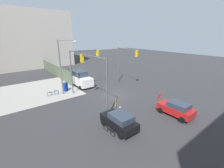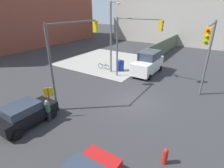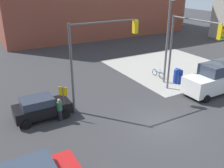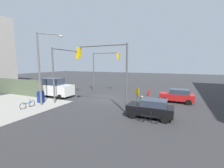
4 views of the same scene
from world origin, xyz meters
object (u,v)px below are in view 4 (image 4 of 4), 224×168
pedestrian_crossing (142,104)px  traffic_signal_nw_corner (106,64)px  traffic_signal_ne_corner (64,64)px  hatchback_red (177,95)px  mailbox_blue (41,96)px  bicycle_leaning_on_fence (28,105)px  bicycle_at_crosswalk (148,118)px  street_lamp_corner (43,63)px  van_white_delivery (54,88)px  traffic_signal_se_corner (103,64)px  fire_hydrant (149,93)px  coupe_black (151,108)px

pedestrian_crossing → traffic_signal_nw_corner: bearing=122.2°
traffic_signal_ne_corner → hatchback_red: 14.55m
traffic_signal_nw_corner → hatchback_red: 9.84m
mailbox_blue → bicycle_leaning_on_fence: (-0.60, 2.20, -0.42)m
mailbox_blue → bicycle_at_crosswalk: 13.05m
traffic_signal_ne_corner → bicycle_leaning_on_fence: size_ratio=3.71×
traffic_signal_ne_corner → street_lamp_corner: bearing=80.8°
pedestrian_crossing → bicycle_leaning_on_fence: 11.91m
traffic_signal_nw_corner → traffic_signal_ne_corner: (6.86, -1.90, -0.04)m
bicycle_leaning_on_fence → bicycle_at_crosswalk: 12.46m
traffic_signal_nw_corner → pedestrian_crossing: 5.16m
hatchback_red → pedestrian_crossing: pedestrian_crossing is taller
traffic_signal_ne_corner → bicycle_leaning_on_fence: traffic_signal_ne_corner is taller
mailbox_blue → van_white_delivery: size_ratio=0.26×
bicycle_at_crosswalk → traffic_signal_se_corner: bearing=-48.0°
street_lamp_corner → fire_hydrant: size_ratio=8.51×
traffic_signal_ne_corner → pedestrian_crossing: (-10.30, 1.20, -3.75)m
traffic_signal_nw_corner → street_lamp_corner: 7.40m
traffic_signal_se_corner → hatchback_red: size_ratio=1.71×
traffic_signal_se_corner → traffic_signal_ne_corner: size_ratio=1.00×
traffic_signal_ne_corner → fire_hydrant: traffic_signal_ne_corner is taller
pedestrian_crossing → traffic_signal_ne_corner: bearing=104.0°
traffic_signal_nw_corner → mailbox_blue: bearing=3.3°
fire_hydrant → bicycle_at_crosswalk: (-1.80, 10.20, -0.14)m
traffic_signal_se_corner → bicycle_at_crosswalk: 14.76m
traffic_signal_se_corner → pedestrian_crossing: bearing=135.5°
traffic_signal_se_corner → fire_hydrant: (-7.66, 0.30, -4.11)m
fire_hydrant → bicycle_at_crosswalk: bicycle_at_crosswalk is taller
traffic_signal_ne_corner → fire_hydrant: (-9.50, -6.80, -4.12)m
street_lamp_corner → coupe_black: bearing=-176.4°
bicycle_leaning_on_fence → coupe_black: bearing=-168.9°
traffic_signal_nw_corner → bicycle_at_crosswalk: bearing=161.4°
traffic_signal_se_corner → van_white_delivery: bearing=54.0°
coupe_black → hatchback_red: (-1.99, -6.64, -0.00)m
bicycle_at_crosswalk → hatchback_red: bearing=-104.4°
fire_hydrant → van_white_delivery: 13.65m
traffic_signal_ne_corner → traffic_signal_se_corner: bearing=-104.5°
traffic_signal_ne_corner → fire_hydrant: 12.39m
traffic_signal_nw_corner → fire_hydrant: (-2.64, -8.70, -4.15)m
traffic_signal_nw_corner → traffic_signal_se_corner: 10.30m
pedestrian_crossing → bicycle_at_crosswalk: pedestrian_crossing is taller
mailbox_blue → pedestrian_crossing: pedestrian_crossing is taller
traffic_signal_se_corner → van_white_delivery: traffic_signal_se_corner is taller
traffic_signal_nw_corner → street_lamp_corner: size_ratio=0.81×
fire_hydrant → hatchback_red: size_ratio=0.25×
pedestrian_crossing → traffic_signal_se_corner: bearing=66.2°
hatchback_red → bicycle_at_crosswalk: bearing=75.6°
pedestrian_crossing → bicycle_at_crosswalk: 2.47m
pedestrian_crossing → hatchback_red: bearing=-7.4°
mailbox_blue → pedestrian_crossing: 12.06m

